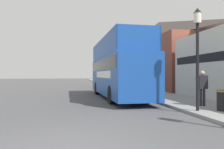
{
  "coord_description": "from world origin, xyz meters",
  "views": [
    {
      "loc": [
        0.16,
        -5.19,
        1.73
      ],
      "look_at": [
        2.79,
        9.62,
        1.74
      ],
      "focal_mm": 35.0,
      "sensor_mm": 36.0,
      "label": 1
    }
  ],
  "objects_px": {
    "parked_car_ahead_of_bus": "(109,85)",
    "litter_bin": "(222,100)",
    "lamp_post_nearest": "(197,40)",
    "tour_bus": "(117,72)",
    "lamp_post_third": "(123,61)",
    "lamp_post_second": "(145,54)",
    "pedestrian_third": "(202,85)"
  },
  "relations": [
    {
      "from": "tour_bus",
      "to": "litter_bin",
      "type": "height_order",
      "value": "tour_bus"
    },
    {
      "from": "parked_car_ahead_of_bus",
      "to": "lamp_post_third",
      "type": "xyz_separation_m",
      "value": [
        1.59,
        0.14,
        2.62
      ]
    },
    {
      "from": "lamp_post_second",
      "to": "litter_bin",
      "type": "height_order",
      "value": "lamp_post_second"
    },
    {
      "from": "parked_car_ahead_of_bus",
      "to": "lamp_post_third",
      "type": "distance_m",
      "value": 3.07
    },
    {
      "from": "lamp_post_third",
      "to": "litter_bin",
      "type": "height_order",
      "value": "lamp_post_third"
    },
    {
      "from": "lamp_post_nearest",
      "to": "litter_bin",
      "type": "relative_size",
      "value": 5.0
    },
    {
      "from": "tour_bus",
      "to": "lamp_post_nearest",
      "type": "height_order",
      "value": "lamp_post_nearest"
    },
    {
      "from": "tour_bus",
      "to": "litter_bin",
      "type": "relative_size",
      "value": 11.87
    },
    {
      "from": "tour_bus",
      "to": "litter_bin",
      "type": "distance_m",
      "value": 8.06
    },
    {
      "from": "lamp_post_second",
      "to": "lamp_post_third",
      "type": "height_order",
      "value": "lamp_post_second"
    },
    {
      "from": "lamp_post_second",
      "to": "lamp_post_nearest",
      "type": "bearing_deg",
      "value": -90.54
    },
    {
      "from": "lamp_post_nearest",
      "to": "litter_bin",
      "type": "height_order",
      "value": "lamp_post_nearest"
    },
    {
      "from": "lamp_post_second",
      "to": "lamp_post_third",
      "type": "relative_size",
      "value": 1.01
    },
    {
      "from": "lamp_post_second",
      "to": "litter_bin",
      "type": "distance_m",
      "value": 8.04
    },
    {
      "from": "parked_car_ahead_of_bus",
      "to": "lamp_post_third",
      "type": "relative_size",
      "value": 1.0
    },
    {
      "from": "lamp_post_nearest",
      "to": "lamp_post_second",
      "type": "distance_m",
      "value": 7.31
    },
    {
      "from": "parked_car_ahead_of_bus",
      "to": "pedestrian_third",
      "type": "bearing_deg",
      "value": -75.63
    },
    {
      "from": "parked_car_ahead_of_bus",
      "to": "pedestrian_third",
      "type": "height_order",
      "value": "pedestrian_third"
    },
    {
      "from": "parked_car_ahead_of_bus",
      "to": "litter_bin",
      "type": "distance_m",
      "value": 14.91
    },
    {
      "from": "pedestrian_third",
      "to": "lamp_post_third",
      "type": "distance_m",
      "value": 13.51
    },
    {
      "from": "pedestrian_third",
      "to": "lamp_post_nearest",
      "type": "xyz_separation_m",
      "value": [
        -1.07,
        -1.3,
        2.06
      ]
    },
    {
      "from": "lamp_post_nearest",
      "to": "lamp_post_second",
      "type": "bearing_deg",
      "value": 89.46
    },
    {
      "from": "tour_bus",
      "to": "pedestrian_third",
      "type": "bearing_deg",
      "value": -62.0
    },
    {
      "from": "pedestrian_third",
      "to": "lamp_post_second",
      "type": "distance_m",
      "value": 6.44
    },
    {
      "from": "lamp_post_nearest",
      "to": "litter_bin",
      "type": "bearing_deg",
      "value": -10.78
    },
    {
      "from": "lamp_post_nearest",
      "to": "litter_bin",
      "type": "distance_m",
      "value": 2.87
    },
    {
      "from": "lamp_post_nearest",
      "to": "lamp_post_second",
      "type": "relative_size",
      "value": 0.99
    },
    {
      "from": "parked_car_ahead_of_bus",
      "to": "tour_bus",
      "type": "bearing_deg",
      "value": -91.78
    },
    {
      "from": "litter_bin",
      "to": "parked_car_ahead_of_bus",
      "type": "bearing_deg",
      "value": 100.17
    },
    {
      "from": "parked_car_ahead_of_bus",
      "to": "pedestrian_third",
      "type": "xyz_separation_m",
      "value": [
        2.64,
        -13.17,
        0.56
      ]
    },
    {
      "from": "pedestrian_third",
      "to": "lamp_post_second",
      "type": "xyz_separation_m",
      "value": [
        -1.0,
        6.0,
        2.09
      ]
    },
    {
      "from": "tour_bus",
      "to": "lamp_post_third",
      "type": "xyz_separation_m",
      "value": [
        2.22,
        7.56,
        1.38
      ]
    }
  ]
}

